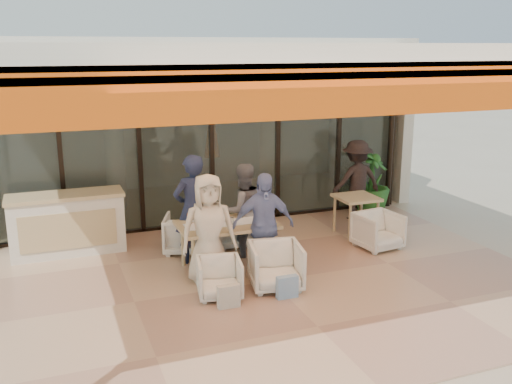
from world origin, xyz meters
TOP-DOWN VIEW (x-y plane):
  - ground at (0.00, 0.00)m, footprint 70.00×70.00m
  - terrace_floor at (0.00, 0.00)m, footprint 8.00×6.00m
  - terrace_structure at (0.00, -0.26)m, footprint 8.00×6.00m
  - glass_storefront at (0.00, 3.00)m, footprint 8.08×0.10m
  - interior_block at (0.01, 5.31)m, footprint 9.05×3.62m
  - host_counter at (-2.70, 2.30)m, footprint 1.85×0.65m
  - dining_table at (-0.44, 0.75)m, footprint 1.50×0.90m
  - chair_far_left at (-0.86, 1.69)m, footprint 0.87×0.85m
  - chair_far_right at (-0.02, 1.69)m, footprint 0.67×0.64m
  - chair_near_left at (-0.86, -0.21)m, footprint 0.69×0.66m
  - chair_near_right at (-0.02, -0.21)m, footprint 0.83×0.79m
  - diner_navy at (-0.86, 1.19)m, footprint 0.72×0.56m
  - diner_grey at (-0.02, 1.19)m, footprint 0.79×0.63m
  - diner_cream at (-0.86, 0.29)m, footprint 0.83×0.57m
  - diner_periwinkle at (-0.02, 0.29)m, footprint 0.97×0.49m
  - tote_bag_cream at (-0.86, -0.61)m, footprint 0.30×0.10m
  - tote_bag_blue at (-0.02, -0.61)m, footprint 0.30×0.10m
  - side_table at (2.24, 1.44)m, footprint 0.70×0.70m
  - side_chair at (2.24, 0.69)m, footprint 0.76×0.72m
  - standing_woman at (2.74, 2.30)m, footprint 1.04×0.60m
  - potted_palm at (3.29, 2.61)m, footprint 1.05×1.05m

SIDE VIEW (x-z plane):
  - ground at x=0.00m, z-range 0.00..0.00m
  - terrace_floor at x=0.00m, z-range 0.00..0.01m
  - tote_bag_cream at x=-0.86m, z-range 0.00..0.34m
  - tote_bag_blue at x=-0.02m, z-range 0.00..0.34m
  - chair_near_left at x=-0.86m, z-range 0.00..0.61m
  - chair_far_right at x=-0.02m, z-range 0.00..0.64m
  - side_chair at x=2.24m, z-range 0.00..0.70m
  - chair_far_left at x=-0.86m, z-range 0.00..0.71m
  - chair_near_right at x=-0.02m, z-range 0.00..0.73m
  - host_counter at x=-2.70m, z-range 0.01..1.05m
  - side_table at x=2.24m, z-range 0.27..1.01m
  - potted_palm at x=3.29m, z-range 0.00..1.33m
  - dining_table at x=-0.44m, z-range 0.22..1.15m
  - diner_grey at x=-0.02m, z-range 0.00..1.56m
  - diner_periwinkle at x=-0.02m, z-range 0.00..1.60m
  - standing_woman at x=2.74m, z-range 0.00..1.61m
  - diner_cream at x=-0.86m, z-range 0.00..1.64m
  - diner_navy at x=-0.86m, z-range 0.00..1.76m
  - glass_storefront at x=0.00m, z-range 0.00..3.20m
  - interior_block at x=0.01m, z-range 0.47..3.99m
  - terrace_structure at x=0.00m, z-range 1.55..4.95m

